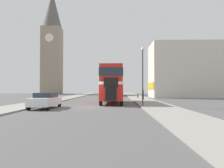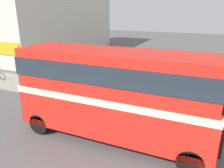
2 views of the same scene
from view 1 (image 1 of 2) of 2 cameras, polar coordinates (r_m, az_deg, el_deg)
The scene contains 11 objects.
ground_plane at distance 21.43m, azimuth -6.02°, elevation -6.06°, with size 120.00×120.00×0.00m, color #565454.
sidewalk_right at distance 21.62m, azimuth 12.11°, elevation -5.84°, with size 3.50×120.00×0.12m.
sidewalk_left at distance 23.27m, azimuth -22.82°, elevation -5.44°, with size 3.50×120.00×0.12m.
double_decker_bus at distance 26.86m, azimuth -0.00°, elevation 0.52°, with size 2.51×9.48×4.42m.
bus_distant at distance 54.14m, azimuth 0.32°, elevation -0.52°, with size 2.49×9.36×4.09m.
car_parked_near at distance 20.99m, azimuth -16.96°, elevation -4.06°, with size 1.82×4.60×1.44m.
pedestrian_walking at distance 34.96m, azimuth 8.07°, elevation -2.42°, with size 0.34×0.34×1.66m.
bicycle_on_pavement at distance 40.38m, azimuth 6.78°, elevation -3.07°, with size 0.05×1.76×0.78m.
street_lamp at distance 22.18m, azimuth 8.02°, elevation 4.34°, with size 0.36×0.36×5.86m.
church_tower at distance 73.20m, azimuth -15.38°, elevation 10.70°, with size 5.98×5.98×32.91m.
shop_building_block at distance 47.61m, azimuth 22.90°, elevation 3.21°, with size 21.43×8.13×10.77m.
Camera 1 is at (2.74, -21.17, 1.83)m, focal length 35.00 mm.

